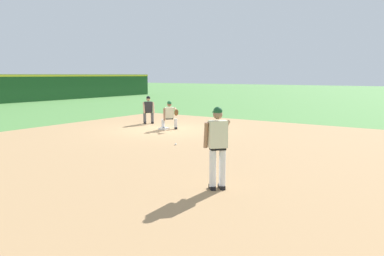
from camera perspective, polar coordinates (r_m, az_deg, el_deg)
The scene contains 7 objects.
ground_plane at distance 17.63m, azimuth -4.31°, elevation -0.23°, with size 160.00×160.00×0.00m, color #518942.
infield_dirt_patch at distance 13.00m, azimuth -1.67°, elevation -3.18°, with size 18.00×18.00×0.01m, color tan.
first_base_bag at distance 17.62m, azimuth -4.31°, elevation -0.09°, with size 0.38×0.38×0.09m, color white.
baseball at distance 13.67m, azimuth -2.52°, elevation -2.49°, with size 0.07×0.07×0.07m, color white.
pitcher at distance 8.30m, azimuth 3.98°, elevation -2.27°, with size 0.85×0.55×1.86m.
first_baseman at distance 17.59m, azimuth -3.38°, elevation 2.16°, with size 0.74×1.08×1.34m.
umpire at distance 19.77m, azimuth -6.66°, elevation 2.95°, with size 0.68×0.66×1.46m.
Camera 1 is at (-13.65, -10.87, 2.55)m, focal length 35.00 mm.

